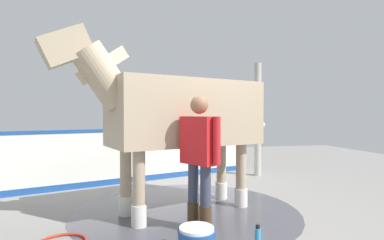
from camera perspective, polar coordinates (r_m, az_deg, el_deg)
The scene contains 7 objects.
ground_plane at distance 4.88m, azimuth 0.92°, elevation -16.06°, with size 16.00×16.00×0.02m, color gray.
wet_patch at distance 4.74m, azimuth -1.12°, elevation -16.45°, with size 3.32×3.32×0.00m, color #4C4C54.
barrier_wall at distance 6.61m, azimuth -10.76°, elevation -6.81°, with size 1.79×5.20×1.13m.
roof_post_far at distance 7.29m, azimuth 12.12°, elevation 0.10°, with size 0.16×0.16×2.62m, color #B7B2A8.
horse at distance 4.46m, azimuth -2.39°, elevation 1.13°, with size 1.58×3.41×2.51m.
handler at distance 3.76m, azimuth 1.37°, elevation -6.21°, with size 0.59×0.43×1.65m.
bottle_shampoo at distance 3.62m, azimuth 12.14°, elevation -20.39°, with size 0.06×0.06×0.23m.
Camera 1 is at (-4.54, 1.08, 1.43)m, focal length 28.66 mm.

